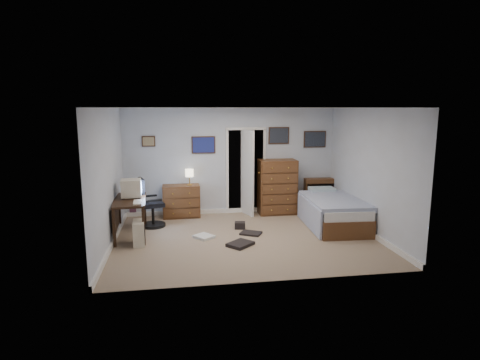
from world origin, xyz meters
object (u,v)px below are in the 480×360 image
(office_chair, at_px, (150,208))
(tall_dresser, at_px, (277,187))
(low_dresser, at_px, (181,201))
(bed, at_px, (332,211))
(computer_desk, at_px, (125,208))

(office_chair, distance_m, tall_dresser, 3.02)
(tall_dresser, bearing_deg, office_chair, -167.12)
(low_dresser, relative_size, bed, 0.40)
(low_dresser, height_order, tall_dresser, tall_dresser)
(computer_desk, distance_m, low_dresser, 1.70)
(computer_desk, relative_size, tall_dresser, 1.03)
(tall_dresser, relative_size, bed, 0.61)
(low_dresser, bearing_deg, office_chair, -134.85)
(computer_desk, height_order, low_dresser, low_dresser)
(low_dresser, bearing_deg, tall_dresser, -1.91)
(computer_desk, bearing_deg, tall_dresser, 17.36)
(tall_dresser, height_order, bed, tall_dresser)
(low_dresser, distance_m, bed, 3.40)
(office_chair, bearing_deg, low_dresser, 30.59)
(low_dresser, height_order, bed, low_dresser)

